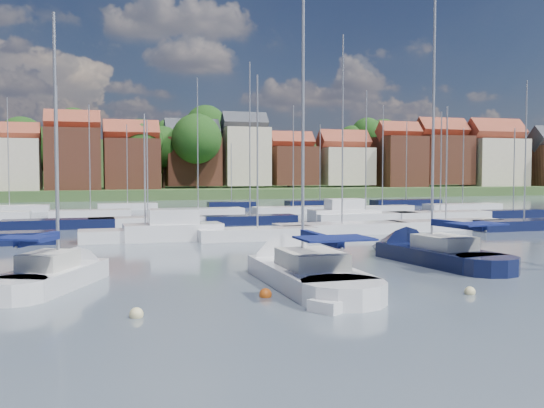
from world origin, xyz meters
name	(u,v)px	position (x,y,z in m)	size (l,w,h in m)	color
ground	(197,218)	(0.00, 40.00, 0.00)	(260.00, 260.00, 0.00)	#495663
sailboat_left	(64,275)	(-12.30, 4.30, 0.37)	(6.16, 9.36, 12.64)	silver
sailboat_centre	(295,271)	(-2.15, 2.45, 0.35)	(3.35, 12.44, 16.84)	silver
sailboat_navy	(421,254)	(6.56, 5.92, 0.36)	(4.42, 11.73, 15.86)	black
tender	(340,302)	(-2.59, -3.73, 0.20)	(2.68, 2.29, 0.53)	silver
buoy_b	(136,317)	(-9.74, -3.05, 0.00)	(0.48, 0.48, 0.48)	beige
buoy_c	(265,297)	(-4.62, -1.13, 0.00)	(0.50, 0.50, 0.50)	#D85914
buoy_d	(470,294)	(3.37, -3.05, 0.00)	(0.44, 0.44, 0.44)	beige
buoy_e	(347,261)	(2.43, 6.78, 0.00)	(0.51, 0.51, 0.51)	beige
marina_field	(225,217)	(1.91, 35.15, 0.43)	(79.62, 41.41, 15.93)	silver
far_shore_town	(141,173)	(2.23, 132.67, 4.61)	(212.46, 90.00, 22.27)	#3C5329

